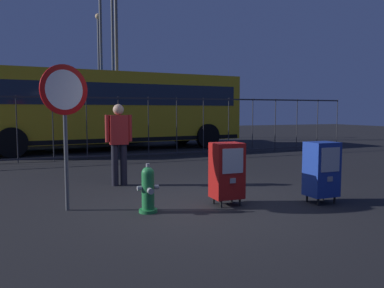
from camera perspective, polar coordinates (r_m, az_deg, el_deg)
name	(u,v)px	position (r m, az deg, el deg)	size (l,w,h in m)	color
ground_plane	(203,206)	(6.31, 1.58, -9.13)	(60.00, 60.00, 0.00)	black
fire_hydrant	(148,190)	(5.87, -6.54, -6.73)	(0.33, 0.32, 0.75)	#1E7238
newspaper_box_primary	(227,170)	(6.28, 5.19, -3.92)	(0.48, 0.42, 1.02)	black
newspaper_box_secondary	(322,169)	(6.76, 18.67, -3.53)	(0.48, 0.42, 1.02)	black
stop_sign	(65,106)	(6.13, -18.35, 5.31)	(0.71, 0.31, 2.23)	#4C4F54
pedestrian	(119,140)	(7.99, -10.80, 0.63)	(0.55, 0.22, 1.67)	black
fence_barrier	(119,127)	(12.66, -10.84, 2.50)	(18.03, 0.04, 2.00)	#2D2D33
bus_near	(112,107)	(15.66, -11.84, 5.46)	(10.67, 3.48, 3.00)	gold
bus_far	(31,107)	(19.07, -22.76, 5.07)	(10.67, 3.47, 3.00)	#19519E
street_light_near_left	(99,67)	(22.51, -13.62, 11.11)	(0.32, 0.32, 6.91)	#4C4F54
street_light_near_right	(101,47)	(20.71, -13.36, 13.85)	(0.32, 0.32, 8.42)	#4C4F54
street_light_far_left	(116,29)	(16.76, -11.19, 16.38)	(0.32, 0.32, 8.61)	#4C4F54
street_light_far_right	(113,57)	(20.80, -11.66, 12.58)	(0.32, 0.32, 7.54)	#4C4F54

